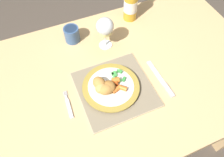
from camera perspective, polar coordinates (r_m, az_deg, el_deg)
ground_plane at (r=1.62m, az=0.55°, el=-14.45°), size 6.00×6.00×0.00m
dining_table at (r=1.03m, az=0.84°, el=-2.12°), size 1.37×0.82×0.74m
placemat at (r=0.91m, az=0.74°, el=-2.73°), size 0.30×0.30×0.01m
dinner_plate at (r=0.90m, az=-0.29°, el=-2.25°), size 0.24×0.24×0.02m
breaded_croquettes at (r=0.87m, az=-2.19°, el=-2.07°), size 0.10×0.10×0.05m
green_beans_pile at (r=0.91m, az=1.26°, el=0.58°), size 0.06×0.07×0.02m
glazed_carrots at (r=0.88m, az=1.45°, el=-1.54°), size 0.07×0.08×0.02m
fork at (r=0.89m, az=-11.23°, el=-7.15°), size 0.02×0.13×0.01m
table_knife at (r=0.96m, az=13.03°, el=-0.72°), size 0.02×0.20×0.01m
wine_glass at (r=0.99m, az=-1.86°, el=13.17°), size 0.08×0.08×0.16m
bottle at (r=1.15m, az=4.97°, el=19.55°), size 0.07×0.07×0.29m
drinking_cup at (r=1.08m, az=-10.46°, el=11.36°), size 0.07×0.07×0.08m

